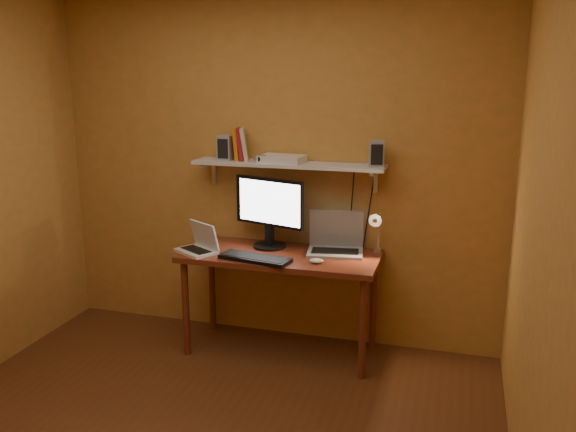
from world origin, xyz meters
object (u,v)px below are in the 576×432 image
(shelf_camera, at_px, (260,159))
(router, at_px, (282,159))
(wall_shelf, at_px, (288,165))
(keyboard, at_px, (255,258))
(desk_lamp, at_px, (377,227))
(speaker_left, at_px, (226,148))
(desk, at_px, (280,265))
(netbook, at_px, (200,244))
(laptop, at_px, (336,241))
(mouse, at_px, (317,261))
(speaker_right, at_px, (376,154))
(monitor, at_px, (269,209))

(shelf_camera, relative_size, router, 0.32)
(wall_shelf, height_order, keyboard, wall_shelf)
(keyboard, distance_m, desk_lamp, 0.87)
(shelf_camera, bearing_deg, wall_shelf, 20.87)
(speaker_left, xyz_separation_m, shelf_camera, (0.29, -0.06, -0.06))
(keyboard, bearing_deg, desk, 68.22)
(wall_shelf, relative_size, netbook, 3.98)
(laptop, bearing_deg, desk, -165.48)
(mouse, height_order, desk_lamp, desk_lamp)
(shelf_camera, distance_m, router, 0.16)
(desk, distance_m, speaker_right, 1.04)
(speaker_left, relative_size, router, 0.58)
(mouse, bearing_deg, desk, 141.30)
(keyboard, bearing_deg, shelf_camera, 111.64)
(speaker_left, bearing_deg, router, 2.27)
(monitor, relative_size, mouse, 5.83)
(speaker_right, bearing_deg, desk, -175.91)
(monitor, distance_m, speaker_left, 0.55)
(wall_shelf, height_order, laptop, wall_shelf)
(desk, xyz_separation_m, shelf_camera, (-0.19, 0.12, 0.74))
(netbook, distance_m, router, 0.85)
(desk, xyz_separation_m, wall_shelf, (-0.00, 0.19, 0.69))
(shelf_camera, bearing_deg, mouse, -28.70)
(keyboard, xyz_separation_m, shelf_camera, (-0.07, 0.32, 0.64))
(monitor, relative_size, laptop, 1.30)
(monitor, bearing_deg, desk, -29.88)
(monitor, height_order, netbook, monitor)
(speaker_left, bearing_deg, keyboard, -45.76)
(desk_lamp, bearing_deg, speaker_left, 177.16)
(laptop, relative_size, speaker_right, 2.39)
(router, bearing_deg, speaker_right, -0.17)
(keyboard, relative_size, shelf_camera, 4.99)
(keyboard, bearing_deg, speaker_right, 37.03)
(netbook, relative_size, keyboard, 0.70)
(router, bearing_deg, keyboard, -101.77)
(speaker_left, bearing_deg, monitor, -6.60)
(netbook, bearing_deg, shelf_camera, 62.95)
(monitor, xyz_separation_m, router, (0.08, 0.06, 0.36))
(monitor, distance_m, speaker_right, 0.87)
(desk_lamp, height_order, speaker_left, speaker_left)
(laptop, bearing_deg, speaker_left, 169.68)
(netbook, distance_m, mouse, 0.87)
(wall_shelf, relative_size, laptop, 3.29)
(wall_shelf, height_order, monitor, wall_shelf)
(mouse, bearing_deg, keyboard, 174.25)
(wall_shelf, relative_size, mouse, 14.73)
(wall_shelf, relative_size, keyboard, 2.80)
(speaker_left, distance_m, speaker_right, 1.11)
(speaker_left, height_order, shelf_camera, speaker_left)
(monitor, xyz_separation_m, netbook, (-0.44, -0.25, -0.23))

